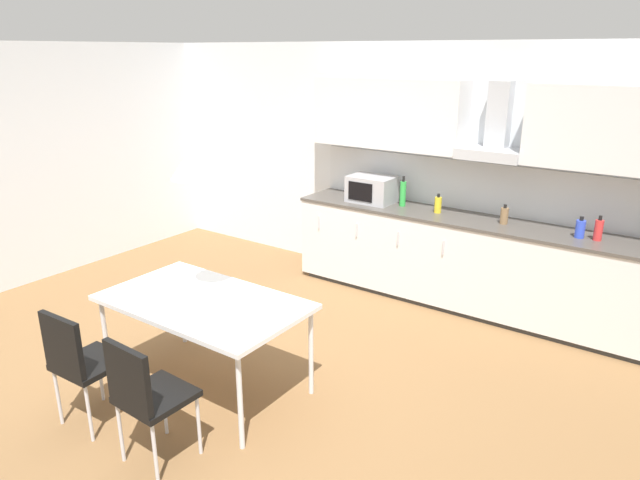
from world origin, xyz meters
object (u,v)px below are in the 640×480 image
Objects in this scene: bottle_yellow at (438,205)px; bottle_red at (599,230)px; bottle_brown at (504,216)px; chair_near_right at (144,391)px; bottle_blue at (580,229)px; microwave at (372,189)px; pendant_lamp at (193,162)px; bottle_green at (403,193)px; dining_table at (204,305)px; chair_near_left at (79,358)px.

bottle_red reaches higher than bottle_yellow.
bottle_yellow reaches higher than bottle_brown.
bottle_blue is at bearing 63.10° from chair_near_right.
microwave reaches higher than bottle_red.
microwave is 1.50× the size of pendant_lamp.
bottle_green is 1.90m from bottle_red.
bottle_brown is 0.85× the size of bottle_red.
dining_table is (-2.04, -2.53, -0.31)m from bottle_blue.
bottle_green reaches higher than dining_table.
dining_table is at bearing -88.52° from microwave.
pendant_lamp is (-1.37, -2.56, 0.75)m from bottle_brown.
chair_near_right is at bearing -83.15° from microwave.
bottle_blue is at bearing -0.58° from microwave.
chair_near_right is at bearing -116.90° from bottle_blue.
bottle_green is at bearing 83.70° from dining_table.
chair_near_left is at bearing -94.62° from microwave.
bottle_yellow is 0.61× the size of bottle_green.
bottle_green is 1.08m from bottle_brown.
bottle_blue is 0.14m from bottle_red.
microwave is at bearing -179.10° from bottle_yellow.
bottle_yellow is 2.76m from pendant_lamp.
bottle_brown is at bearing 177.07° from bottle_blue.
chair_near_right is at bearing -118.73° from bottle_red.
bottle_green is 1.67× the size of bottle_blue.
dining_table is (0.07, -2.55, -0.37)m from microwave.
bottle_green is 1.76m from bottle_blue.
bottle_blue reaches higher than dining_table.
bottle_green is 0.36× the size of chair_near_right.
bottle_yellow is 0.88× the size of bottle_red.
bottle_green is 3.51m from chair_near_left.
chair_near_left is (-0.34, -0.83, -0.16)m from dining_table.
pendant_lamp reaches higher than chair_near_left.
pendant_lamp is (-2.18, -2.54, 0.74)m from bottle_red.
pendant_lamp reaches higher than chair_near_right.
chair_near_left reaches higher than dining_table.
bottle_green is 1.70× the size of bottle_brown.
bottle_brown is at bearing 61.94° from pendant_lamp.
bottle_yellow reaches higher than chair_near_left.
pendant_lamp is (0.07, -2.55, 0.69)m from microwave.
bottle_red reaches higher than bottle_blue.
chair_near_left is 1.51m from pendant_lamp.
bottle_yellow reaches higher than bottle_blue.
bottle_green is (-0.41, 0.03, 0.05)m from bottle_yellow.
chair_near_left is at bearing -100.37° from bottle_green.
bottle_brown is at bearing 178.38° from bottle_red.
microwave reaches higher than bottle_brown.
chair_near_right reaches higher than dining_table.
bottle_red is at bearing -1.62° from bottle_brown.
bottle_yellow is at bearing 74.79° from pendant_lamp.
pendant_lamp is at bearing -105.21° from bottle_yellow.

